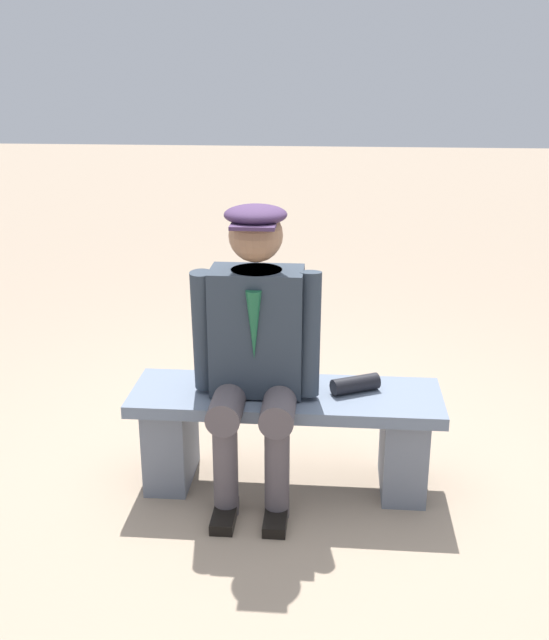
% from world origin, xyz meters
% --- Properties ---
extents(ground_plane, '(30.00, 30.00, 0.00)m').
position_xyz_m(ground_plane, '(0.00, 0.00, 0.00)').
color(ground_plane, gray).
extents(bench, '(1.43, 0.45, 0.48)m').
position_xyz_m(bench, '(0.00, 0.00, 0.30)').
color(bench, slate).
rests_on(bench, ground).
extents(seated_man, '(0.58, 0.58, 1.35)m').
position_xyz_m(seated_man, '(0.13, 0.06, 0.75)').
color(seated_man, '#2B3541').
rests_on(seated_man, ground).
extents(rolled_magazine, '(0.24, 0.17, 0.08)m').
position_xyz_m(rolled_magazine, '(-0.32, -0.03, 0.52)').
color(rolled_magazine, black).
rests_on(rolled_magazine, bench).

